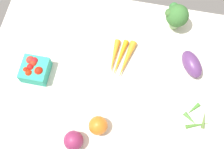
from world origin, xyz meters
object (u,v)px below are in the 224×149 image
red_onion_near_basket (74,141)px  okra_pile (196,119)px  eggplant (192,64)px  broccoli_head (176,16)px  carrot_bunch (121,59)px  heirloom_tomato_orange (98,126)px  berry_basket (35,69)px

red_onion_near_basket → okra_pile: bearing=21.6°
eggplant → broccoli_head: bearing=174.4°
carrot_bunch → eggplant: bearing=4.3°
heirloom_tomato_orange → broccoli_head: broccoli_head is taller
eggplant → red_onion_near_basket: bearing=-77.3°
eggplant → okra_pile: size_ratio=1.11×
red_onion_near_basket → carrot_bunch: bearing=73.2°
carrot_bunch → broccoli_head: size_ratio=1.41×
carrot_bunch → broccoli_head: (19.28, 20.68, 6.30)cm
heirloom_tomato_orange → okra_pile: (35.68, 10.14, -2.76)cm
berry_basket → broccoli_head: bearing=32.1°
carrot_bunch → broccoli_head: bearing=47.0°
okra_pile → carrot_bunch: carrot_bunch is taller
broccoli_head → heirloom_tomato_orange: bearing=-114.4°
heirloom_tomato_orange → red_onion_near_basket: size_ratio=0.98×
heirloom_tomato_orange → carrot_bunch: bearing=83.5°
red_onion_near_basket → okra_pile: size_ratio=0.66×
red_onion_near_basket → okra_pile: (43.25, 17.11, -2.82)cm
okra_pile → berry_basket: (-65.07, 7.10, 2.73)cm
carrot_bunch → broccoli_head: 28.97cm
eggplant → broccoli_head: broccoli_head is taller
berry_basket → broccoli_head: 61.54cm
red_onion_near_basket → berry_basket: size_ratio=0.69×
okra_pile → berry_basket: size_ratio=1.05×
okra_pile → carrot_bunch: size_ratio=0.61×
red_onion_near_basket → berry_basket: bearing=132.0°
red_onion_near_basket → broccoli_head: 64.50cm
eggplant → carrot_bunch: eggplant is taller
heirloom_tomato_orange → berry_basket: 34.07cm
eggplant → broccoli_head: size_ratio=0.96×
okra_pile → berry_basket: berry_basket is taller
okra_pile → eggplant: bearing=100.7°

